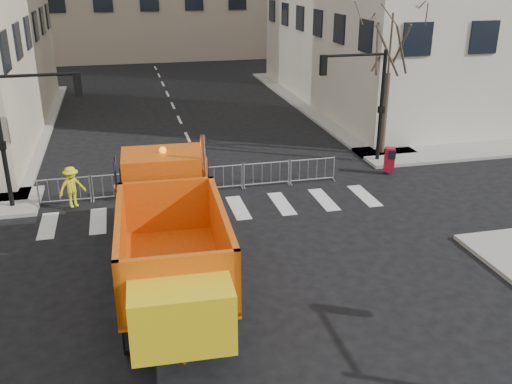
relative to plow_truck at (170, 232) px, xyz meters
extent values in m
plane|color=black|center=(2.44, 0.11, -1.89)|extent=(120.00, 120.00, 0.00)
cube|color=gray|center=(2.44, 8.61, -1.82)|extent=(64.00, 5.00, 0.15)
cylinder|color=black|center=(-5.56, 7.61, 0.81)|extent=(0.18, 0.18, 5.40)
cylinder|color=black|center=(10.94, 9.61, 0.81)|extent=(0.18, 0.18, 5.40)
cube|color=black|center=(0.01, 0.25, -0.83)|extent=(2.89, 8.16, 0.50)
cylinder|color=black|center=(-1.05, 3.21, -1.27)|extent=(0.44, 1.25, 1.23)
cylinder|color=black|center=(1.30, 3.12, -1.27)|extent=(0.44, 1.25, 1.23)
cylinder|color=black|center=(-1.22, -1.15, -1.27)|extent=(0.44, 1.25, 1.23)
cylinder|color=black|center=(1.13, -1.25, -1.27)|extent=(0.44, 1.25, 1.23)
cylinder|color=black|center=(-1.28, -2.61, -1.27)|extent=(0.44, 1.25, 1.23)
cylinder|color=black|center=(1.07, -2.70, -1.27)|extent=(0.44, 1.25, 1.23)
cube|color=#CD500B|center=(0.15, 3.83, -0.04)|extent=(2.42, 1.88, 1.12)
cube|color=#CD500B|center=(0.09, 2.38, 0.63)|extent=(2.64, 1.89, 2.02)
cylinder|color=silver|center=(1.23, 1.49, 1.02)|extent=(0.16, 0.16, 2.69)
cube|color=#CD500B|center=(-0.05, -1.31, 0.35)|extent=(2.99, 5.03, 1.85)
cube|color=yellow|center=(-0.17, -4.33, 0.01)|extent=(2.28, 1.21, 1.46)
cube|color=brown|center=(0.22, 5.74, -1.16)|extent=(3.61, 0.79, 1.26)
imported|color=black|center=(-1.26, 4.99, -1.00)|extent=(0.78, 0.70, 1.79)
imported|color=black|center=(-0.30, 5.00, -1.01)|extent=(1.07, 1.01, 1.75)
imported|color=black|center=(-0.33, 7.11, -1.07)|extent=(0.69, 1.04, 1.65)
imported|color=yellow|center=(-3.18, 6.91, -0.92)|extent=(1.22, 1.01, 1.64)
cube|color=#A50C1F|center=(10.71, 7.88, -1.19)|extent=(0.56, 0.53, 1.10)
camera|label=1|loc=(-1.06, -14.79, 7.05)|focal=40.00mm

